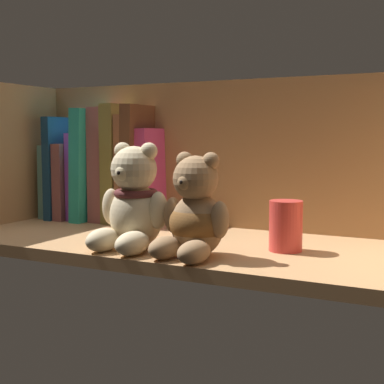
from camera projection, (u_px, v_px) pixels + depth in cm
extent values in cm
cube|color=tan|center=(181.00, 247.00, 92.03)|extent=(79.58, 31.98, 2.00)
cube|color=olive|center=(221.00, 160.00, 105.34)|extent=(81.98, 1.20, 29.94)
cube|color=tan|center=(0.00, 159.00, 108.81)|extent=(1.60, 34.38, 29.94)
cube|color=#5A968F|center=(60.00, 181.00, 119.74)|extent=(2.56, 11.43, 15.53)
cube|color=navy|center=(68.00, 168.00, 118.38)|extent=(1.86, 14.29, 21.41)
cube|color=#874F4F|center=(77.00, 181.00, 117.63)|extent=(2.25, 13.63, 15.87)
cube|color=#A349CD|center=(86.00, 176.00, 116.41)|extent=(2.25, 11.25, 18.06)
cube|color=teal|center=(96.00, 165.00, 114.97)|extent=(3.19, 14.70, 23.04)
cube|color=#9E5353|center=(108.00, 164.00, 113.55)|extent=(3.27, 10.42, 23.23)
cube|color=olive|center=(122.00, 163.00, 112.02)|extent=(2.91, 11.38, 23.81)
cube|color=#A26542|center=(133.00, 169.00, 110.94)|extent=(1.91, 10.81, 21.64)
cube|color=brown|center=(143.00, 165.00, 109.77)|extent=(2.97, 13.41, 23.60)
cube|color=#C73E80|center=(154.00, 177.00, 108.81)|extent=(3.04, 10.29, 19.00)
ellipsoid|color=beige|center=(136.00, 216.00, 85.60)|extent=(8.53, 7.83, 10.04)
sphere|color=beige|center=(134.00, 169.00, 84.42)|extent=(7.14, 7.14, 7.14)
sphere|color=beige|center=(123.00, 151.00, 85.83)|extent=(2.68, 2.68, 2.68)
sphere|color=beige|center=(149.00, 151.00, 83.30)|extent=(2.68, 2.68, 2.68)
sphere|color=beige|center=(124.00, 173.00, 82.29)|extent=(2.68, 2.68, 2.68)
sphere|color=black|center=(120.00, 173.00, 81.48)|extent=(0.94, 0.94, 0.94)
ellipsoid|color=beige|center=(103.00, 240.00, 83.24)|extent=(4.44, 6.94, 3.57)
ellipsoid|color=beige|center=(132.00, 243.00, 80.45)|extent=(4.44, 6.94, 3.57)
ellipsoid|color=beige|center=(111.00, 207.00, 87.32)|extent=(3.08, 3.08, 5.80)
ellipsoid|color=beige|center=(158.00, 211.00, 82.76)|extent=(3.08, 3.08, 5.80)
torus|color=#592626|center=(136.00, 193.00, 85.23)|extent=(6.85, 6.85, 1.28)
ellipsoid|color=#93704C|center=(197.00, 225.00, 79.76)|extent=(7.86, 7.21, 9.25)
sphere|color=#93704C|center=(196.00, 178.00, 78.70)|extent=(6.58, 6.58, 6.58)
sphere|color=#93704C|center=(185.00, 160.00, 80.15)|extent=(2.47, 2.47, 2.47)
sphere|color=#93704C|center=(211.00, 161.00, 77.47)|extent=(2.47, 2.47, 2.47)
sphere|color=#9B754E|center=(186.00, 182.00, 76.85)|extent=(2.47, 2.47, 2.47)
sphere|color=black|center=(182.00, 182.00, 76.15)|extent=(0.86, 0.86, 0.86)
ellipsoid|color=#93704C|center=(165.00, 248.00, 78.00)|extent=(4.61, 6.66, 3.29)
ellipsoid|color=#93704C|center=(194.00, 252.00, 75.04)|extent=(4.61, 6.66, 3.29)
ellipsoid|color=#93704C|center=(173.00, 215.00, 81.69)|extent=(3.05, 3.05, 5.34)
ellipsoid|color=#93704C|center=(220.00, 220.00, 76.86)|extent=(3.05, 3.05, 5.34)
ellipsoid|color=brown|center=(197.00, 223.00, 79.74)|extent=(8.51, 7.86, 6.47)
cylinder|color=#C63833|center=(286.00, 226.00, 83.50)|extent=(5.08, 5.08, 7.73)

